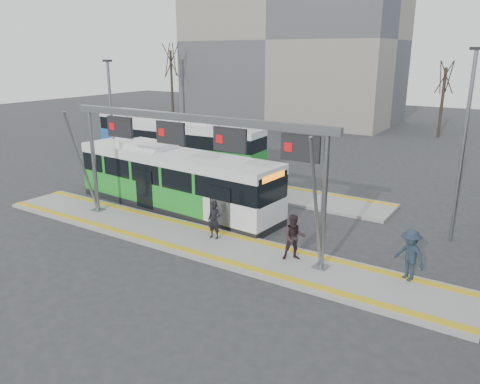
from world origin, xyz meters
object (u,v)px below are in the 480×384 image
at_px(gantry, 192,141).
at_px(hero_bus, 175,180).
at_px(passenger_b, 294,237).
at_px(passenger_c, 410,255).
at_px(passenger_a, 214,220).

relative_size(gantry, hero_bus, 1.09).
bearing_deg(gantry, hero_bus, 140.73).
relative_size(hero_bus, passenger_b, 6.70).
bearing_deg(passenger_c, gantry, -147.98).
height_order(hero_bus, passenger_b, hero_bus).
distance_m(hero_bus, passenger_c, 12.32).
bearing_deg(gantry, passenger_b, 1.80).
bearing_deg(passenger_c, passenger_b, -144.09).
relative_size(gantry, passenger_a, 8.05).
height_order(gantry, passenger_c, gantry).
height_order(gantry, hero_bus, gantry).
xyz_separation_m(gantry, passenger_a, (0.89, 0.25, -3.34)).
bearing_deg(passenger_a, passenger_c, -0.82).
relative_size(gantry, passenger_c, 7.07).
xyz_separation_m(passenger_a, passenger_c, (7.87, 0.56, 0.11)).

